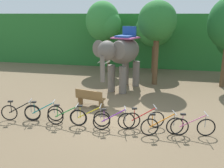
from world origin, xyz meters
The scene contains 16 objects.
ground_plane centered at (0.00, 0.00, 0.00)m, with size 80.00×80.00×0.00m, color brown.
foliage_hedge centered at (0.00, 13.93, 2.26)m, with size 36.00×6.00×4.52m, color #28702D.
tree_center_left centered at (-2.63, 9.11, 3.92)m, with size 2.62×2.62×5.46m.
tree_right centered at (-2.15, 8.90, 3.68)m, with size 2.00×2.00×4.77m.
tree_far_left centered at (1.31, 9.49, 3.37)m, with size 2.84×2.84×4.68m.
tree_center_right centered at (1.63, 6.08, 4.02)m, with size 2.41×2.41×5.33m.
elephant centered at (-0.29, 4.38, 2.20)m, with size 2.73×4.23×3.78m.
bike_black centered at (-3.80, -1.05, 0.39)m, with size 1.67×0.61×0.92m.
bike_teal centered at (-2.76, -0.93, 0.39)m, with size 1.68×0.56×0.92m.
bike_green centered at (-1.63, -1.11, 0.39)m, with size 1.71×0.52×0.92m.
bike_yellow centered at (-0.67, -1.00, 0.39)m, with size 1.71×0.52×0.92m.
bike_purple centered at (0.37, -1.11, 0.39)m, with size 1.66×0.63×0.92m.
bike_red centered at (1.53, -0.73, 0.39)m, with size 1.64×0.68×0.92m.
bike_orange centered at (2.28, -1.18, 0.39)m, with size 1.64×0.68×0.92m.
bike_pink centered at (3.41, -0.99, 0.39)m, with size 1.70×0.52×0.92m.
wooden_bench centered at (-1.32, 1.15, 0.48)m, with size 1.55×0.73×0.89m.
Camera 1 is at (2.24, -10.14, 4.52)m, focal length 40.05 mm.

